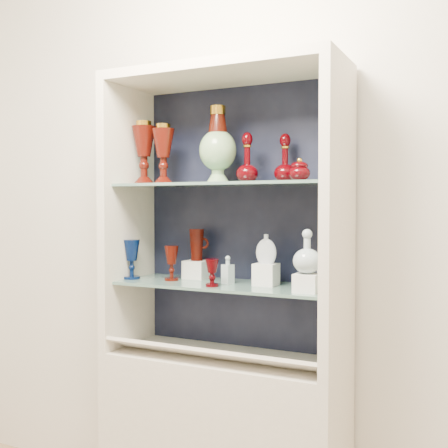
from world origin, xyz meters
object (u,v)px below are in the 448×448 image
at_px(enamel_urn, 218,145).
at_px(flat_flask, 266,248).
at_px(ruby_decanter_b, 285,157).
at_px(lidded_bowl, 300,169).
at_px(clear_round_decanter, 307,253).
at_px(pedestal_lamp_left, 163,154).
at_px(ruby_pitcher, 197,245).
at_px(cameo_medallion, 330,244).
at_px(cobalt_goblet, 132,259).
at_px(clear_square_bottle, 228,270).
at_px(pedestal_lamp_right, 144,153).
at_px(ruby_goblet_tall, 172,263).
at_px(ruby_decanter_a, 247,155).
at_px(ruby_goblet_small, 212,273).

xyz_separation_m(enamel_urn, flat_flask, (0.22, -0.00, -0.43)).
distance_m(ruby_decanter_b, lidded_bowl, 0.18).
bearing_deg(enamel_urn, clear_round_decanter, -13.23).
relative_size(enamel_urn, flat_flask, 2.63).
bearing_deg(pedestal_lamp_left, ruby_decanter_b, 12.27).
height_order(ruby_pitcher, cameo_medallion, cameo_medallion).
xyz_separation_m(lidded_bowl, cobalt_goblet, (-0.77, -0.02, -0.38)).
xyz_separation_m(ruby_decanter_b, clear_square_bottle, (-0.22, -0.09, -0.47)).
relative_size(pedestal_lamp_right, ruby_decanter_b, 1.30).
height_order(ruby_goblet_tall, cameo_medallion, cameo_medallion).
height_order(cobalt_goblet, clear_round_decanter, clear_round_decanter).
relative_size(pedestal_lamp_right, cobalt_goblet, 1.60).
height_order(pedestal_lamp_right, ruby_decanter_a, pedestal_lamp_right).
relative_size(ruby_decanter_b, ruby_pitcher, 1.52).
bearing_deg(pedestal_lamp_right, flat_flask, 2.92).
height_order(cobalt_goblet, flat_flask, flat_flask).
xyz_separation_m(lidded_bowl, clear_round_decanter, (0.05, -0.05, -0.32)).
distance_m(pedestal_lamp_left, ruby_pitcher, 0.43).
height_order(ruby_decanter_b, clear_round_decanter, ruby_decanter_b).
bearing_deg(cobalt_goblet, ruby_goblet_small, -6.82).
bearing_deg(cobalt_goblet, flat_flask, 6.77).
bearing_deg(pedestal_lamp_left, cameo_medallion, 9.43).
bearing_deg(ruby_decanter_a, lidded_bowl, -15.26).
xyz_separation_m(pedestal_lamp_right, lidded_bowl, (0.73, -0.02, -0.09)).
bearing_deg(enamel_urn, lidded_bowl, -8.04).
xyz_separation_m(ruby_decanter_b, ruby_goblet_small, (-0.24, -0.20, -0.47)).
bearing_deg(pedestal_lamp_left, enamel_urn, 9.34).
bearing_deg(ruby_decanter_b, cameo_medallion, 1.43).
height_order(pedestal_lamp_left, flat_flask, pedestal_lamp_left).
height_order(ruby_decanter_a, cobalt_goblet, ruby_decanter_a).
height_order(pedestal_lamp_left, ruby_goblet_small, pedestal_lamp_left).
bearing_deg(cameo_medallion, ruby_goblet_tall, -148.60).
bearing_deg(pedestal_lamp_right, ruby_decanter_a, 5.30).
height_order(ruby_decanter_b, flat_flask, ruby_decanter_b).
xyz_separation_m(clear_square_bottle, flat_flask, (0.16, 0.02, 0.09)).
bearing_deg(flat_flask, clear_square_bottle, -174.07).
distance_m(ruby_decanter_b, ruby_pitcher, 0.56).
xyz_separation_m(enamel_urn, cameo_medallion, (0.46, 0.08, -0.41)).
distance_m(pedestal_lamp_right, clear_round_decanter, 0.88).
bearing_deg(cameo_medallion, clear_square_bottle, -145.04).
bearing_deg(pedestal_lamp_left, ruby_pitcher, 46.27).
bearing_deg(ruby_goblet_small, pedestal_lamp_left, 163.28).
relative_size(cobalt_goblet, ruby_goblet_small, 1.58).
xyz_separation_m(pedestal_lamp_right, enamel_urn, (0.35, 0.03, 0.02)).
relative_size(pedestal_lamp_right, cameo_medallion, 1.96).
height_order(pedestal_lamp_right, lidded_bowl, pedestal_lamp_right).
bearing_deg(enamel_urn, ruby_decanter_b, 14.84).
xyz_separation_m(cobalt_goblet, clear_round_decanter, (0.82, -0.03, 0.06)).
xyz_separation_m(pedestal_lamp_left, ruby_decanter_b, (0.52, 0.11, -0.02)).
height_order(enamel_urn, ruby_decanter_b, enamel_urn).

